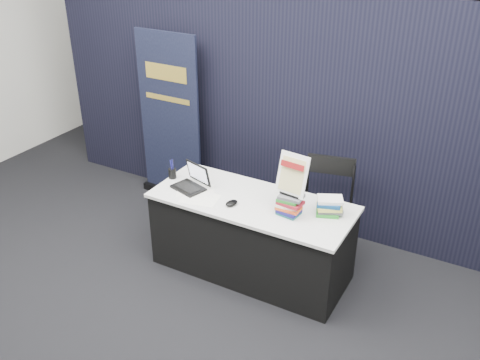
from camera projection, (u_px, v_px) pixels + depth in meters
name	position (u px, v px, depth m)	size (l,w,h in m)	color
floor	(221.00, 303.00, 4.62)	(8.00, 8.00, 0.00)	black
wall_back	(378.00, 17.00, 6.89)	(8.00, 0.02, 3.50)	silver
drape_partition	(302.00, 115.00, 5.29)	(6.00, 0.08, 2.40)	black
display_table	(251.00, 236.00, 4.87)	(1.80, 0.75, 0.75)	black
laptop	(191.00, 182.00, 4.88)	(0.34, 0.31, 0.22)	black
mouse	(232.00, 203.00, 4.61)	(0.08, 0.13, 0.04)	black
brochure_left	(195.00, 191.00, 4.85)	(0.34, 0.24, 0.00)	white
brochure_mid	(198.00, 195.00, 4.78)	(0.29, 0.20, 0.00)	white
brochure_right	(200.00, 199.00, 4.72)	(0.33, 0.23, 0.00)	white
pen_cup	(172.00, 173.00, 5.05)	(0.07, 0.07, 0.10)	black
book_stack_tall	(289.00, 205.00, 4.45)	(0.19, 0.15, 0.18)	#19605D
book_stack_short	(329.00, 206.00, 4.46)	(0.24, 0.22, 0.14)	#238326
info_sign	(292.00, 175.00, 4.35)	(0.28, 0.15, 0.36)	black
pullup_banner	(170.00, 128.00, 5.92)	(0.81, 0.11, 1.91)	black
stacking_chair	(321.00, 208.00, 4.93)	(0.55, 0.56, 1.02)	black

